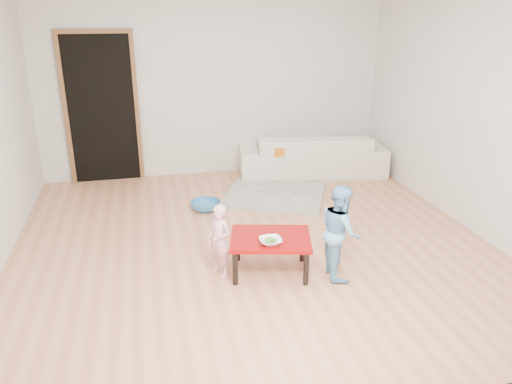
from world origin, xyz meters
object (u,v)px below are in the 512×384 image
object	(u,v)px
child_pink	(219,241)
basin	(205,206)
child_blue	(340,231)
sofa	(312,154)
bowl	(271,241)
red_table	(270,255)

from	to	relation	value
child_pink	basin	size ratio (longest dim) A/B	1.93
child_blue	basin	distance (m)	2.15
sofa	basin	distance (m)	2.06
bowl	child_blue	distance (m)	0.66
sofa	child_blue	size ratio (longest dim) A/B	2.39
bowl	sofa	bearing A→B (deg)	64.34
sofa	basin	world-z (taller)	sofa
child_blue	red_table	bearing A→B (deg)	79.37
child_pink	basin	xyz separation A→B (m)	(0.07, 1.61, -0.30)
bowl	child_pink	bearing A→B (deg)	156.07
red_table	bowl	world-z (taller)	bowl
sofa	child_blue	xyz separation A→B (m)	(-0.72, -2.91, 0.14)
child_pink	child_blue	xyz separation A→B (m)	(1.09, -0.24, 0.09)
sofa	red_table	world-z (taller)	sofa
red_table	child_blue	size ratio (longest dim) A/B	0.83
sofa	red_table	size ratio (longest dim) A/B	2.88
child_blue	basin	size ratio (longest dim) A/B	2.45
sofa	child_blue	world-z (taller)	child_blue
basin	sofa	bearing A→B (deg)	31.12
child_blue	bowl	bearing A→B (deg)	92.05
sofa	child_blue	distance (m)	3.00
sofa	child_pink	size ratio (longest dim) A/B	3.02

